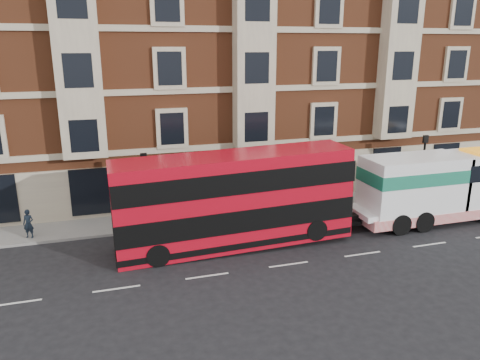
# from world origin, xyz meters

# --- Properties ---
(ground) EXTENTS (120.00, 120.00, 0.00)m
(ground) POSITION_xyz_m (0.00, 0.00, 0.00)
(ground) COLOR black
(ground) RESTS_ON ground
(sidewalk) EXTENTS (90.00, 3.00, 0.15)m
(sidewalk) POSITION_xyz_m (0.00, 7.50, 0.07)
(sidewalk) COLOR slate
(sidewalk) RESTS_ON ground
(victorian_terrace) EXTENTS (45.00, 12.00, 20.40)m
(victorian_terrace) POSITION_xyz_m (0.50, 15.00, 10.07)
(victorian_terrace) COLOR brown
(victorian_terrace) RESTS_ON ground
(lamp_post_west) EXTENTS (0.35, 0.15, 4.35)m
(lamp_post_west) POSITION_xyz_m (-6.00, 6.20, 2.68)
(lamp_post_west) COLOR black
(lamp_post_west) RESTS_ON sidewalk
(lamp_post_east) EXTENTS (0.35, 0.15, 4.35)m
(lamp_post_east) POSITION_xyz_m (12.00, 6.20, 2.68)
(lamp_post_east) COLOR black
(lamp_post_east) RESTS_ON sidewalk
(double_decker_bus) EXTENTS (12.11, 2.78, 4.90)m
(double_decker_bus) POSITION_xyz_m (-1.89, 2.88, 2.60)
(double_decker_bus) COLOR #BA0A1B
(double_decker_bus) RESTS_ON ground
(tow_truck) EXTENTS (9.70, 2.87, 4.04)m
(tow_truck) POSITION_xyz_m (10.17, 2.88, 2.14)
(tow_truck) COLOR white
(tow_truck) RESTS_ON ground
(pedestrian) EXTENTS (0.66, 0.54, 1.57)m
(pedestrian) POSITION_xyz_m (-12.20, 6.75, 0.93)
(pedestrian) COLOR #17222F
(pedestrian) RESTS_ON sidewalk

